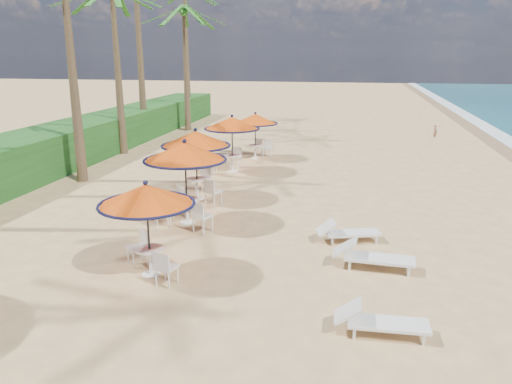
% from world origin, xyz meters
% --- Properties ---
extents(ground, '(160.00, 160.00, 0.00)m').
position_xyz_m(ground, '(0.00, 0.00, 0.00)').
color(ground, tan).
rests_on(ground, ground).
extents(scrub_hedge, '(3.00, 40.00, 1.80)m').
position_xyz_m(scrub_hedge, '(-13.50, 11.00, 0.90)').
color(scrub_hedge, '#194716').
rests_on(scrub_hedge, ground).
extents(station_0, '(2.27, 2.27, 2.36)m').
position_xyz_m(station_0, '(-4.55, 0.07, 1.80)').
color(station_0, black).
rests_on(station_0, ground).
extents(station_1, '(2.56, 2.56, 2.67)m').
position_xyz_m(station_1, '(-4.95, 3.86, 1.95)').
color(station_1, black).
rests_on(station_1, ground).
extents(station_2, '(2.49, 2.49, 2.60)m').
position_xyz_m(station_2, '(-5.38, 6.54, 1.98)').
color(station_2, black).
rests_on(station_2, ground).
extents(station_3, '(2.46, 2.46, 2.57)m').
position_xyz_m(station_3, '(-5.23, 10.93, 1.96)').
color(station_3, black).
rests_on(station_3, ground).
extents(station_4, '(2.24, 2.24, 2.34)m').
position_xyz_m(station_4, '(-4.71, 14.05, 1.78)').
color(station_4, black).
rests_on(station_4, ground).
extents(lounger_near, '(1.79, 0.61, 0.64)m').
position_xyz_m(lounger_near, '(0.72, -1.58, 0.30)').
color(lounger_near, silver).
rests_on(lounger_near, ground).
extents(lounger_mid, '(2.02, 0.75, 0.71)m').
position_xyz_m(lounger_mid, '(0.65, 1.49, 0.33)').
color(lounger_mid, silver).
rests_on(lounger_mid, ground).
extents(lounger_far, '(1.88, 1.06, 0.64)m').
position_xyz_m(lounger_far, '(0.01, 3.20, 0.30)').
color(lounger_far, silver).
rests_on(lounger_far, ground).
extents(palm_4, '(5.00, 5.00, 8.27)m').
position_xyz_m(palm_4, '(-11.87, 13.93, 7.53)').
color(palm_4, brown).
rests_on(palm_4, ground).
extents(palm_6, '(5.00, 5.00, 7.94)m').
position_xyz_m(palm_6, '(-11.10, 22.30, 7.21)').
color(palm_6, brown).
rests_on(palm_6, ground).
extents(palm_7, '(5.00, 5.00, 9.71)m').
position_xyz_m(palm_7, '(-12.78, 27.50, 8.88)').
color(palm_7, brown).
rests_on(palm_7, ground).
extents(person, '(0.32, 0.37, 0.86)m').
position_xyz_m(person, '(5.06, 22.20, 0.43)').
color(person, '#895745').
rests_on(person, ground).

